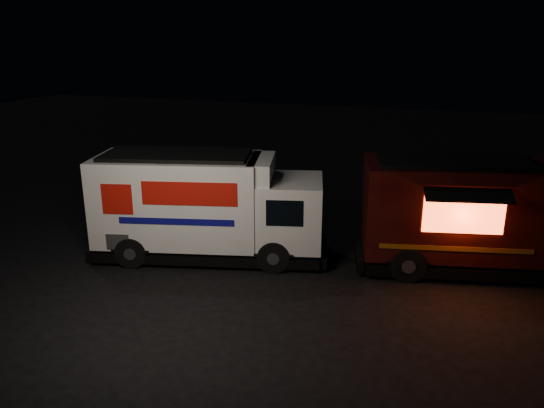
{
  "coord_description": "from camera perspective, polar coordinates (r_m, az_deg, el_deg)",
  "views": [
    {
      "loc": [
        5.62,
        -12.88,
        6.67
      ],
      "look_at": [
        0.46,
        2.0,
        1.69
      ],
      "focal_mm": 35.0,
      "sensor_mm": 36.0,
      "label": 1
    }
  ],
  "objects": [
    {
      "name": "ground",
      "position": [
        15.55,
        -4.05,
        -7.88
      ],
      "size": [
        80.0,
        80.0,
        0.0
      ],
      "primitive_type": "plane",
      "color": "black",
      "rests_on": "ground"
    },
    {
      "name": "red_truck",
      "position": [
        16.71,
        21.57,
        -1.12
      ],
      "size": [
        7.59,
        4.16,
        3.34
      ],
      "primitive_type": null,
      "rotation": [
        0.0,
        0.0,
        0.22
      ],
      "color": "#380F0A",
      "rests_on": "ground"
    },
    {
      "name": "white_truck",
      "position": [
        16.56,
        -6.7,
        -0.18
      ],
      "size": [
        7.69,
        4.23,
        3.31
      ],
      "primitive_type": null,
      "rotation": [
        0.0,
        0.0,
        0.25
      ],
      "color": "white",
      "rests_on": "ground"
    }
  ]
}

